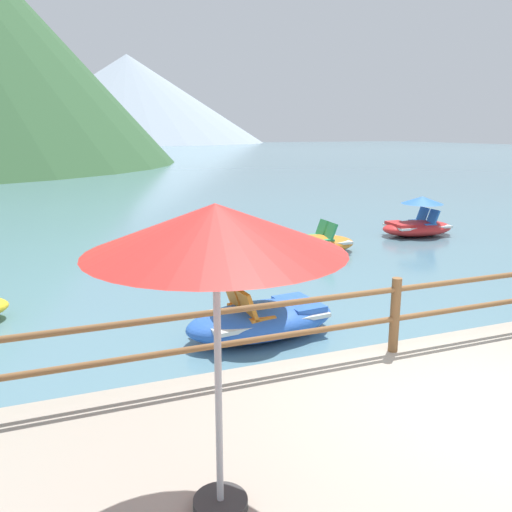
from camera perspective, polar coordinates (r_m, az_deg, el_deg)
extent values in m
plane|color=slate|center=(43.79, -16.37, 8.87)|extent=(200.00, 200.00, 0.00)
cylinder|color=brown|center=(6.71, 14.89, -6.25)|extent=(0.12, 0.12, 0.95)
cylinder|color=brown|center=(6.60, 15.06, -3.53)|extent=(23.80, 0.07, 0.07)
cylinder|color=brown|center=(6.72, 14.87, -6.63)|extent=(23.80, 0.07, 0.07)
cylinder|color=#B2B2B7|center=(3.70, -4.13, -13.65)|extent=(0.05, 0.05, 2.00)
cone|color=red|center=(3.35, -4.44, 3.04)|extent=(1.70, 1.70, 0.32)
cylinder|color=#333333|center=(4.22, -3.89, -25.33)|extent=(0.40, 0.40, 0.08)
ellipsoid|color=orange|center=(13.63, 6.32, 1.27)|extent=(2.25, 1.32, 0.46)
cube|color=silver|center=(13.61, 6.33, 1.60)|extent=(1.76, 1.08, 0.06)
cube|color=#339956|center=(13.89, 6.51, 2.13)|extent=(0.41, 0.41, 0.08)
cube|color=#339956|center=(13.93, 7.21, 3.06)|extent=(0.22, 0.41, 0.43)
cube|color=#339956|center=(13.45, 7.44, 1.73)|extent=(0.41, 0.41, 0.08)
cube|color=#339956|center=(13.49, 8.15, 2.69)|extent=(0.22, 0.41, 0.43)
cube|color=orange|center=(13.35, 3.98, 1.68)|extent=(0.51, 0.89, 0.12)
ellipsoid|color=red|center=(16.59, 17.14, 2.92)|extent=(2.32, 1.41, 0.45)
cube|color=silver|center=(16.57, 17.16, 3.19)|extent=(1.81, 1.15, 0.06)
cube|color=blue|center=(16.86, 17.15, 3.60)|extent=(0.42, 0.42, 0.08)
cube|color=blue|center=(16.93, 17.70, 4.35)|extent=(0.23, 0.41, 0.43)
cube|color=blue|center=(16.45, 18.17, 3.29)|extent=(0.42, 0.42, 0.08)
cube|color=blue|center=(16.52, 18.73, 4.07)|extent=(0.23, 0.41, 0.43)
cube|color=red|center=(16.22, 15.37, 3.31)|extent=(0.55, 0.93, 0.12)
cone|color=blue|center=(16.53, 17.66, 5.83)|extent=(1.29, 1.29, 0.22)
ellipsoid|color=blue|center=(8.09, 0.60, -7.01)|extent=(2.54, 1.46, 0.51)
cube|color=silver|center=(8.06, 0.60, -6.42)|extent=(1.98, 1.18, 0.06)
cube|color=orange|center=(7.75, 0.24, -6.68)|extent=(0.44, 0.44, 0.08)
cube|color=orange|center=(7.61, -0.97, -5.34)|extent=(0.25, 0.42, 0.43)
cube|color=orange|center=(8.17, -1.33, -5.63)|extent=(0.44, 0.44, 0.08)
cube|color=orange|center=(8.02, -2.50, -4.33)|extent=(0.25, 0.42, 0.43)
cube|color=blue|center=(8.35, 4.68, -5.31)|extent=(0.62, 0.90, 0.12)
cone|color=orange|center=(7.78, -0.18, -1.21)|extent=(1.27, 1.27, 0.22)
cone|color=#386038|center=(65.34, -25.76, 17.52)|extent=(29.77, 29.77, 18.35)
cone|color=#9EADBC|center=(151.33, -13.69, 16.27)|extent=(72.73, 72.73, 23.04)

